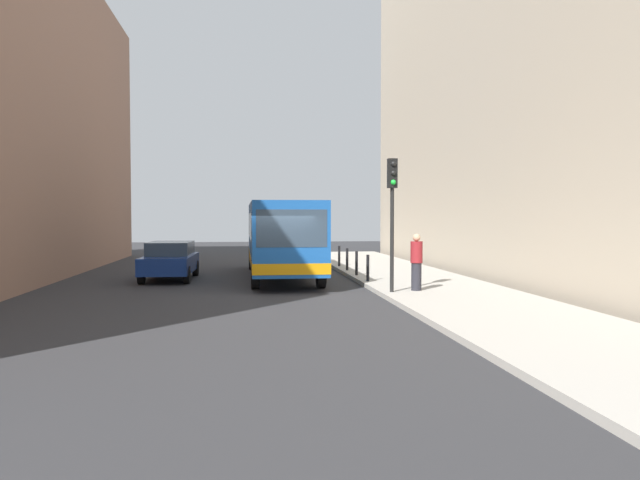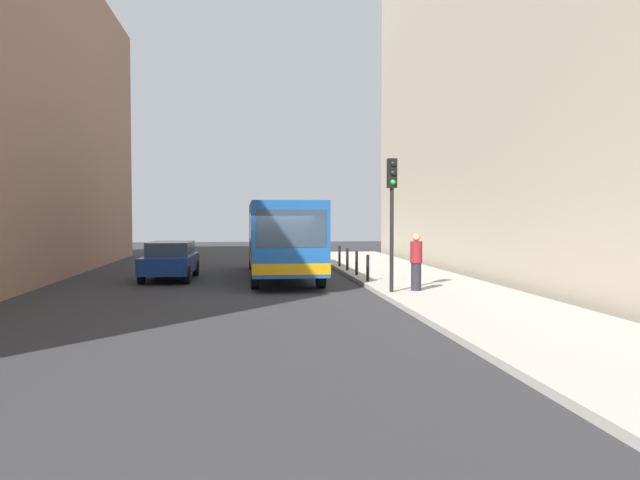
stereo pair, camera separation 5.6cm
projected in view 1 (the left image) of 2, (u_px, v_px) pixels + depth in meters
The scene contains 11 objects.
ground_plane at pixel (274, 293), 20.12m from camera, with size 80.00×80.00×0.00m, color #2D2D30.
sidewalk at pixel (435, 288), 20.78m from camera, with size 4.40×40.00×0.15m, color #ADA89E.
building_right at pixel (551, 64), 25.16m from camera, with size 7.00×32.00×17.34m, color #B2A38C.
bus at pixel (281, 235), 25.13m from camera, with size 2.55×11.02×3.00m.
car_beside_bus at pixel (170, 260), 24.20m from camera, with size 1.97×4.45×1.48m.
traffic_light at pixel (392, 199), 18.96m from camera, with size 0.28×0.33×4.10m.
bollard_near at pixel (368, 268), 22.24m from camera, with size 0.11×0.11×0.95m, color black.
bollard_mid at pixel (357, 263), 24.46m from camera, with size 0.11×0.11×0.95m, color black.
bollard_far at pixel (347, 259), 26.68m from camera, with size 0.11×0.11×0.95m, color black.
bollard_farthest at pixel (339, 256), 28.90m from camera, with size 0.11×0.11×0.95m, color black.
pedestrian_near_signal at pixel (416, 262), 19.41m from camera, with size 0.38×0.38×1.78m.
Camera 1 is at (-0.98, -20.07, 2.49)m, focal length 34.73 mm.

